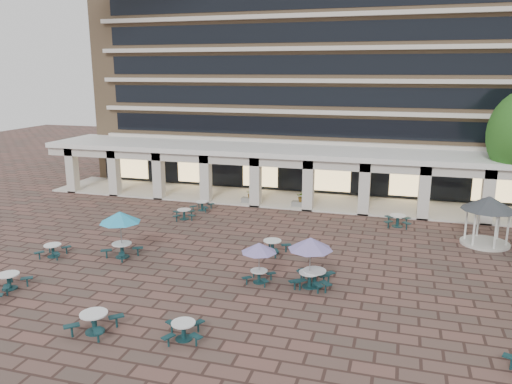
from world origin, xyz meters
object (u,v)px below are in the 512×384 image
picnic_table_2 (184,329)px  planter_left (251,198)px  gazebo (489,209)px  planter_right (301,201)px  picnic_table_1 (94,321)px

picnic_table_2 → planter_left: bearing=80.9°
picnic_table_2 → gazebo: bearing=31.0°
planter_right → picnic_table_2: bearing=-91.7°
gazebo → planter_left: (-16.80, 5.13, -1.80)m
planter_right → picnic_table_1: bearing=-101.6°
gazebo → planter_right: gazebo is taller
picnic_table_1 → planter_right: size_ratio=1.32×
picnic_table_2 → gazebo: (13.26, 15.68, 1.85)m
planter_left → picnic_table_1: bearing=-90.6°
gazebo → planter_left: bearing=163.0°
picnic_table_1 → planter_right: (4.38, 21.35, 0.03)m
picnic_table_1 → gazebo: (17.02, 16.21, 1.78)m
gazebo → picnic_table_2: bearing=-130.2°
gazebo → planter_left: 17.66m
picnic_table_2 → planter_right: size_ratio=1.32×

